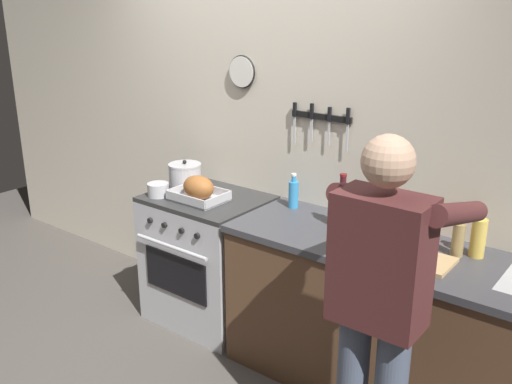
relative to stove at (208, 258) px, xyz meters
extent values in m
cube|color=beige|center=(0.22, 0.36, 0.85)|extent=(6.00, 0.10, 2.60)
cube|color=black|center=(0.68, 0.30, 1.02)|extent=(0.41, 0.02, 0.04)
cube|color=silver|center=(0.49, 0.29, 0.91)|extent=(0.02, 0.00, 0.17)
cube|color=black|center=(0.49, 0.29, 1.05)|extent=(0.02, 0.02, 0.09)
cube|color=silver|center=(0.62, 0.29, 0.93)|extent=(0.02, 0.00, 0.14)
cube|color=black|center=(0.62, 0.29, 1.05)|extent=(0.02, 0.02, 0.09)
cube|color=silver|center=(0.74, 0.29, 0.93)|extent=(0.01, 0.00, 0.15)
cube|color=black|center=(0.74, 0.29, 1.04)|extent=(0.02, 0.02, 0.09)
cube|color=silver|center=(0.87, 0.29, 0.92)|extent=(0.01, 0.00, 0.17)
cube|color=black|center=(0.87, 0.29, 1.05)|extent=(0.02, 0.02, 0.09)
cylinder|color=white|center=(0.07, 0.29, 1.25)|extent=(0.20, 0.02, 0.20)
torus|color=black|center=(0.07, 0.29, 1.25)|extent=(0.21, 0.02, 0.21)
cube|color=brown|center=(1.42, 0.00, -0.02)|extent=(2.00, 0.62, 0.86)
cube|color=#3D3D42|center=(1.42, 0.00, 0.43)|extent=(2.03, 0.65, 0.04)
cube|color=#BCBCC1|center=(0.00, 0.00, -0.02)|extent=(0.76, 0.62, 0.87)
cube|color=black|center=(0.00, -0.31, 0.00)|extent=(0.53, 0.01, 0.28)
cube|color=#2D2D2D|center=(0.00, 0.00, 0.43)|extent=(0.76, 0.62, 0.03)
cylinder|color=black|center=(-0.21, -0.32, 0.33)|extent=(0.04, 0.02, 0.04)
cylinder|color=black|center=(-0.08, -0.32, 0.33)|extent=(0.04, 0.02, 0.04)
cylinder|color=black|center=(0.08, -0.32, 0.33)|extent=(0.04, 0.02, 0.04)
cylinder|color=black|center=(0.21, -0.32, 0.33)|extent=(0.04, 0.02, 0.04)
cylinder|color=silver|center=(0.00, -0.34, 0.21)|extent=(0.61, 0.02, 0.02)
cube|color=#4C2323|center=(1.56, -0.67, 0.69)|extent=(0.38, 0.22, 0.56)
sphere|color=tan|center=(1.56, -0.67, 1.10)|extent=(0.21, 0.21, 0.21)
cylinder|color=#4C2323|center=(1.35, -0.42, 0.87)|extent=(0.09, 0.55, 0.22)
cylinder|color=#4C2323|center=(1.77, -0.42, 0.87)|extent=(0.09, 0.55, 0.22)
cube|color=#B7B7BC|center=(0.01, -0.08, 0.46)|extent=(0.34, 0.25, 0.01)
cube|color=#B7B7BC|center=(0.01, -0.21, 0.49)|extent=(0.34, 0.01, 0.05)
cube|color=#B7B7BC|center=(0.01, 0.04, 0.49)|extent=(0.34, 0.01, 0.05)
cube|color=#B7B7BC|center=(-0.16, -0.08, 0.49)|extent=(0.01, 0.25, 0.05)
cube|color=#B7B7BC|center=(0.18, -0.08, 0.49)|extent=(0.01, 0.25, 0.05)
ellipsoid|color=#935628|center=(0.01, -0.08, 0.54)|extent=(0.23, 0.16, 0.15)
cylinder|color=#B7B7BC|center=(-0.24, 0.05, 0.53)|extent=(0.22, 0.22, 0.16)
cylinder|color=#B2B2B7|center=(-0.24, 0.05, 0.62)|extent=(0.23, 0.23, 0.01)
sphere|color=black|center=(-0.24, 0.05, 0.64)|extent=(0.03, 0.03, 0.03)
cylinder|color=#B7B7BC|center=(-0.26, -0.18, 0.49)|extent=(0.14, 0.14, 0.09)
cube|color=tan|center=(1.49, -0.08, 0.46)|extent=(0.36, 0.24, 0.02)
cylinder|color=#338CCC|center=(0.57, 0.18, 0.53)|extent=(0.06, 0.06, 0.17)
cylinder|color=#338CCC|center=(0.57, 0.18, 0.64)|extent=(0.03, 0.03, 0.04)
cylinder|color=white|center=(0.57, 0.18, 0.66)|extent=(0.03, 0.03, 0.01)
cylinder|color=gold|center=(1.71, 0.15, 0.55)|extent=(0.08, 0.08, 0.20)
cylinder|color=gold|center=(1.71, 0.15, 0.67)|extent=(0.03, 0.03, 0.04)
cylinder|color=black|center=(1.71, 0.15, 0.70)|extent=(0.04, 0.04, 0.01)
cylinder|color=#47141E|center=(0.98, 0.07, 0.58)|extent=(0.08, 0.08, 0.25)
cylinder|color=#47141E|center=(0.98, 0.07, 0.73)|extent=(0.04, 0.04, 0.06)
cylinder|color=maroon|center=(0.98, 0.07, 0.77)|extent=(0.04, 0.04, 0.01)
cylinder|color=#997F4C|center=(1.63, 0.10, 0.54)|extent=(0.06, 0.06, 0.17)
cylinder|color=#997F4C|center=(1.63, 0.10, 0.64)|extent=(0.03, 0.03, 0.04)
cylinder|color=black|center=(1.63, 0.10, 0.67)|extent=(0.03, 0.03, 0.01)
cylinder|color=#385623|center=(1.14, 0.21, 0.57)|extent=(0.08, 0.08, 0.23)
cylinder|color=#385623|center=(1.14, 0.21, 0.71)|extent=(0.03, 0.03, 0.05)
cylinder|color=black|center=(1.14, 0.21, 0.74)|extent=(0.04, 0.04, 0.01)
cylinder|color=red|center=(1.43, 0.23, 0.53)|extent=(0.05, 0.05, 0.15)
cylinder|color=red|center=(1.43, 0.23, 0.62)|extent=(0.02, 0.02, 0.03)
cylinder|color=#197219|center=(1.43, 0.23, 0.64)|extent=(0.02, 0.02, 0.01)
camera|label=1|loc=(2.44, -2.61, 1.68)|focal=39.89mm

